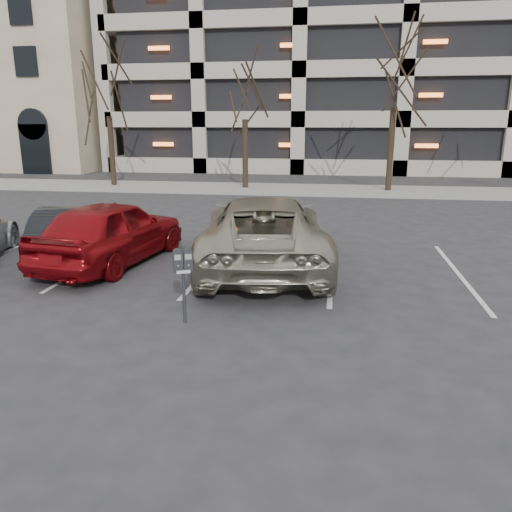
# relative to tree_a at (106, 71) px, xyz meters

# --- Properties ---
(ground) EXTENTS (140.00, 140.00, 0.00)m
(ground) POSITION_rel_tree_a_xyz_m (10.00, -16.00, -5.75)
(ground) COLOR #28282B
(ground) RESTS_ON ground
(sidewalk) EXTENTS (80.00, 4.00, 0.12)m
(sidewalk) POSITION_rel_tree_a_xyz_m (10.00, 0.00, -5.69)
(sidewalk) COLOR gray
(sidewalk) RESTS_ON ground
(stall_lines) EXTENTS (16.90, 5.20, 0.00)m
(stall_lines) POSITION_rel_tree_a_xyz_m (8.60, -13.70, -5.74)
(stall_lines) COLOR silver
(stall_lines) RESTS_ON ground
(parking_garage) EXTENTS (52.00, 20.00, 19.00)m
(parking_garage) POSITION_rel_tree_a_xyz_m (22.00, 17.84, 3.51)
(parking_garage) COLOR black
(parking_garage) RESTS_ON ground
(tree_a) EXTENTS (3.50, 3.50, 7.96)m
(tree_a) POSITION_rel_tree_a_xyz_m (0.00, 0.00, 0.00)
(tree_a) COLOR black
(tree_a) RESTS_ON ground
(tree_b) EXTENTS (3.35, 3.35, 7.62)m
(tree_b) POSITION_rel_tree_a_xyz_m (7.00, 0.00, -0.24)
(tree_b) COLOR black
(tree_b) RESTS_ON ground
(tree_c) EXTENTS (3.89, 3.89, 8.85)m
(tree_c) POSITION_rel_tree_a_xyz_m (14.00, 0.00, 0.65)
(tree_c) COLOR black
(tree_c) RESTS_ON ground
(parking_meter) EXTENTS (0.34, 0.24, 1.25)m
(parking_meter) POSITION_rel_tree_a_xyz_m (9.02, -17.30, -4.79)
(parking_meter) COLOR black
(parking_meter) RESTS_ON ground
(suv_silver) EXTENTS (3.51, 6.21, 1.64)m
(suv_silver) POSITION_rel_tree_a_xyz_m (9.85, -13.71, -4.93)
(suv_silver) COLOR #A9A790
(suv_silver) RESTS_ON ground
(car_red) EXTENTS (2.46, 4.75, 1.55)m
(car_red) POSITION_rel_tree_a_xyz_m (6.27, -14.00, -4.98)
(car_red) COLOR maroon
(car_red) RESTS_ON ground
(car_dark) EXTENTS (2.59, 4.26, 1.32)m
(car_dark) POSITION_rel_tree_a_xyz_m (5.18, -13.77, -5.09)
(car_dark) COLOR black
(car_dark) RESTS_ON ground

